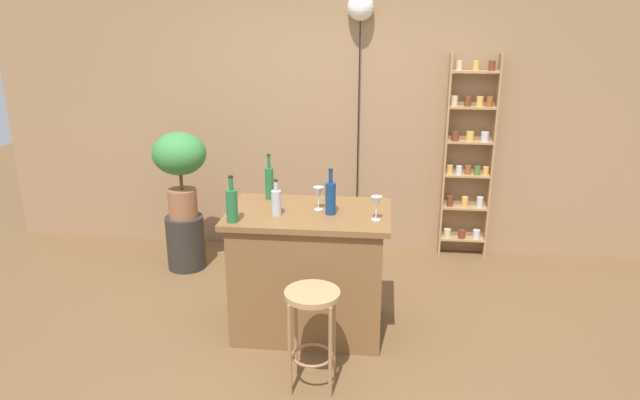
{
  "coord_description": "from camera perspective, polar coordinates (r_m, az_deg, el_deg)",
  "views": [
    {
      "loc": [
        0.5,
        -3.51,
        2.24
      ],
      "look_at": [
        0.05,
        0.55,
        0.91
      ],
      "focal_mm": 33.08,
      "sensor_mm": 36.0,
      "label": 1
    }
  ],
  "objects": [
    {
      "name": "bottle_sauce_amber",
      "position": [
        3.87,
        -8.53,
        -0.44
      ],
      "size": [
        0.08,
        0.08,
        0.31
      ],
      "color": "#236638",
      "rests_on": "kitchen_counter"
    },
    {
      "name": "ground",
      "position": [
        4.19,
        -1.55,
        -14.24
      ],
      "size": [
        12.0,
        12.0,
        0.0
      ],
      "primitive_type": "plane",
      "color": "brown"
    },
    {
      "name": "spice_shelf",
      "position": [
        5.53,
        14.15,
        4.01
      ],
      "size": [
        0.44,
        0.12,
        1.87
      ],
      "color": "#A87F51",
      "rests_on": "ground"
    },
    {
      "name": "pendant_globe_light",
      "position": [
        5.35,
        3.94,
        17.8
      ],
      "size": [
        0.23,
        0.23,
        2.36
      ],
      "color": "black",
      "rests_on": "ground"
    },
    {
      "name": "bar_stool",
      "position": [
        3.61,
        -0.75,
        -11.15
      ],
      "size": [
        0.34,
        0.34,
        0.64
      ],
      "color": "#997047",
      "rests_on": "ground"
    },
    {
      "name": "wine_glass_center",
      "position": [
        4.06,
        -0.15,
        0.63
      ],
      "size": [
        0.07,
        0.07,
        0.16
      ],
      "color": "silver",
      "rests_on": "kitchen_counter"
    },
    {
      "name": "back_wall",
      "position": [
        5.55,
        1.09,
        9.34
      ],
      "size": [
        6.4,
        0.1,
        2.8
      ],
      "primitive_type": "cube",
      "color": "#997551",
      "rests_on": "ground"
    },
    {
      "name": "bottle_spirits_clear",
      "position": [
        3.97,
        -4.26,
        -0.18
      ],
      "size": [
        0.07,
        0.07,
        0.25
      ],
      "color": "#B2B2B7",
      "rests_on": "kitchen_counter"
    },
    {
      "name": "bottle_vinegar",
      "position": [
        4.31,
        -4.92,
        1.74
      ],
      "size": [
        0.06,
        0.06,
        0.34
      ],
      "color": "#236638",
      "rests_on": "kitchen_counter"
    },
    {
      "name": "bottle_soda_blue",
      "position": [
        3.97,
        1.03,
        0.28
      ],
      "size": [
        0.07,
        0.07,
        0.32
      ],
      "color": "navy",
      "rests_on": "kitchen_counter"
    },
    {
      "name": "potted_plant",
      "position": [
        5.21,
        -13.41,
        3.52
      ],
      "size": [
        0.46,
        0.42,
        0.76
      ],
      "color": "#935B3D",
      "rests_on": "plant_stool"
    },
    {
      "name": "plant_stool",
      "position": [
        5.43,
        -12.86,
        -4.0
      ],
      "size": [
        0.34,
        0.34,
        0.48
      ],
      "primitive_type": "cylinder",
      "color": "#2D2823",
      "rests_on": "ground"
    },
    {
      "name": "kitchen_counter",
      "position": [
        4.23,
        -1.05,
        -6.84
      ],
      "size": [
        1.12,
        0.73,
        0.91
      ],
      "color": "brown",
      "rests_on": "ground"
    },
    {
      "name": "wine_glass_left",
      "position": [
        3.88,
        5.48,
        -0.31
      ],
      "size": [
        0.07,
        0.07,
        0.16
      ],
      "color": "silver",
      "rests_on": "kitchen_counter"
    }
  ]
}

